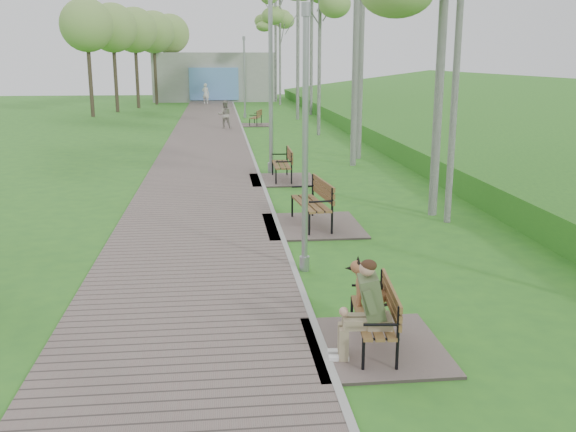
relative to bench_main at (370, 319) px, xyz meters
name	(u,v)px	position (x,y,z in m)	size (l,w,h in m)	color
walkway	(206,145)	(-2.33, 19.62, -0.39)	(3.50, 67.00, 0.04)	#71625B
kerb	(248,145)	(-0.58, 19.62, -0.39)	(0.10, 67.00, 0.05)	#999993
embankment	(537,146)	(11.42, 18.12, -0.41)	(14.00, 70.00, 1.60)	#418F26
building_north	(214,77)	(-2.08, 49.09, 1.58)	(10.00, 5.20, 4.00)	#9E9E99
bench_main	(370,319)	(0.00, 0.00, 0.00)	(1.69, 1.88, 1.47)	#71625B
bench_second	(311,216)	(0.14, 6.10, -0.17)	(2.07, 2.30, 1.27)	#71625B
bench_third	(282,173)	(0.04, 11.54, -0.19)	(1.93, 2.15, 1.19)	#71625B
bench_far	(256,122)	(0.22, 27.77, -0.22)	(1.69, 1.88, 1.04)	#71625B
lamp_post_near	(305,152)	(-0.40, 3.16, 1.66)	(0.17, 0.17, 4.43)	#94979C
lamp_post_second	(271,87)	(-0.17, 12.88, 2.28)	(0.22, 0.22, 5.76)	#94979C
lamp_post_third	(245,80)	(-0.17, 32.25, 1.84)	(0.19, 0.19, 4.83)	#94979C
pedestrian_near	(206,94)	(-2.74, 44.62, 0.40)	(0.59, 0.39, 1.63)	white
pedestrian_far	(225,115)	(-1.47, 26.20, 0.31)	(0.70, 0.55, 1.45)	gray
birch_distant_a	(280,7)	(3.04, 43.16, 6.91)	(2.76, 2.76, 9.32)	silver
birch_distant_b	(276,8)	(3.08, 47.23, 7.10)	(2.77, 2.77, 9.57)	silver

